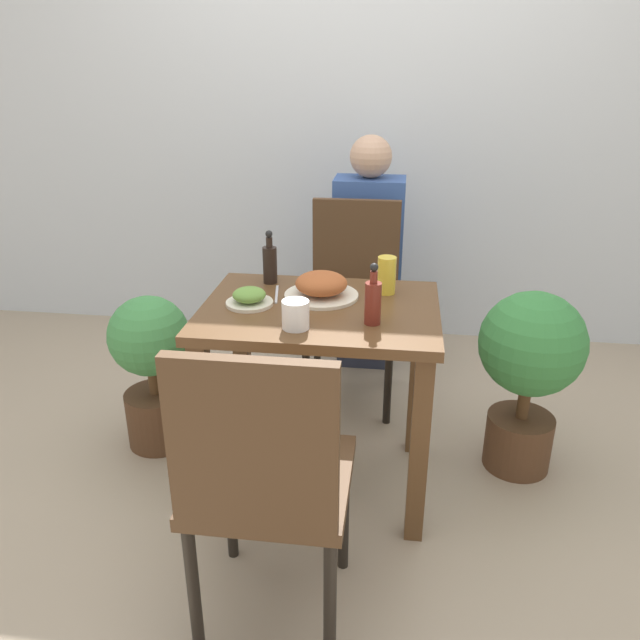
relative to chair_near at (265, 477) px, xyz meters
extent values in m
plane|color=tan|center=(0.05, 0.68, -0.52)|extent=(16.00, 16.00, 0.00)
cube|color=silver|center=(0.05, 2.16, 0.78)|extent=(8.00, 0.05, 2.60)
cube|color=brown|center=(0.05, 0.68, 0.18)|extent=(0.81, 0.61, 0.04)
cube|color=brown|center=(-0.30, 0.43, -0.18)|extent=(0.06, 0.06, 0.68)
cube|color=brown|center=(0.40, 0.43, -0.18)|extent=(0.06, 0.06, 0.68)
cube|color=brown|center=(-0.30, 0.94, -0.18)|extent=(0.06, 0.06, 0.68)
cube|color=brown|center=(0.40, 0.94, -0.18)|extent=(0.06, 0.06, 0.68)
cube|color=#4C331E|center=(0.00, 0.08, -0.07)|extent=(0.42, 0.42, 0.04)
cube|color=#4C331E|center=(0.00, -0.11, 0.17)|extent=(0.40, 0.04, 0.44)
cylinder|color=black|center=(0.18, 0.26, -0.30)|extent=(0.03, 0.03, 0.43)
cylinder|color=black|center=(-0.18, 0.26, -0.30)|extent=(0.03, 0.03, 0.43)
cylinder|color=black|center=(0.18, -0.10, -0.30)|extent=(0.03, 0.03, 0.43)
cylinder|color=black|center=(-0.18, -0.10, -0.30)|extent=(0.03, 0.03, 0.43)
cube|color=#4C331E|center=(0.11, 1.31, -0.07)|extent=(0.42, 0.42, 0.04)
cube|color=#4C331E|center=(0.11, 1.50, 0.17)|extent=(0.40, 0.04, 0.44)
cylinder|color=black|center=(-0.07, 1.13, -0.30)|extent=(0.03, 0.03, 0.43)
cylinder|color=black|center=(0.29, 1.13, -0.30)|extent=(0.03, 0.03, 0.43)
cylinder|color=black|center=(-0.07, 1.49, -0.30)|extent=(0.03, 0.03, 0.43)
cylinder|color=black|center=(0.29, 1.49, -0.30)|extent=(0.03, 0.03, 0.43)
cylinder|color=beige|center=(0.04, 0.77, 0.20)|extent=(0.26, 0.26, 0.01)
ellipsoid|color=#A35128|center=(0.04, 0.77, 0.25)|extent=(0.18, 0.18, 0.08)
cylinder|color=beige|center=(-0.19, 0.67, 0.20)|extent=(0.16, 0.16, 0.01)
ellipsoid|color=olive|center=(-0.19, 0.67, 0.23)|extent=(0.11, 0.11, 0.05)
cylinder|color=white|center=(0.00, 0.49, 0.24)|extent=(0.09, 0.09, 0.09)
cylinder|color=gold|center=(0.27, 0.85, 0.27)|extent=(0.07, 0.07, 0.13)
cylinder|color=maroon|center=(0.23, 0.56, 0.27)|extent=(0.05, 0.05, 0.14)
cylinder|color=maroon|center=(0.23, 0.56, 0.35)|extent=(0.02, 0.02, 0.04)
sphere|color=black|center=(0.23, 0.56, 0.39)|extent=(0.03, 0.03, 0.03)
cylinder|color=black|center=(-0.17, 0.90, 0.27)|extent=(0.05, 0.05, 0.14)
cylinder|color=black|center=(-0.17, 0.90, 0.35)|extent=(0.02, 0.02, 0.04)
sphere|color=black|center=(-0.17, 0.90, 0.39)|extent=(0.03, 0.03, 0.03)
cube|color=silver|center=(-0.12, 0.77, 0.20)|extent=(0.04, 0.17, 0.00)
cube|color=silver|center=(0.20, 0.77, 0.20)|extent=(0.01, 0.18, 0.00)
cylinder|color=#51331E|center=(-0.66, 0.86, -0.41)|extent=(0.26, 0.26, 0.23)
cylinder|color=brown|center=(-0.66, 0.86, -0.24)|extent=(0.05, 0.05, 0.10)
sphere|color=#428947|center=(-0.66, 0.86, -0.03)|extent=(0.32, 0.32, 0.32)
cylinder|color=#51331E|center=(0.81, 0.89, -0.41)|extent=(0.26, 0.26, 0.22)
cylinder|color=brown|center=(0.81, 0.89, -0.24)|extent=(0.05, 0.05, 0.12)
sphere|color=#387F3D|center=(0.81, 0.89, 0.01)|extent=(0.39, 0.39, 0.39)
cube|color=#2D3347|center=(0.15, 1.73, -0.30)|extent=(0.28, 0.20, 0.45)
cube|color=#385699|center=(0.15, 1.73, 0.19)|extent=(0.34, 0.22, 0.52)
sphere|color=tan|center=(0.15, 1.73, 0.55)|extent=(0.20, 0.20, 0.20)
camera|label=1|loc=(0.31, -1.27, 0.99)|focal=35.00mm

